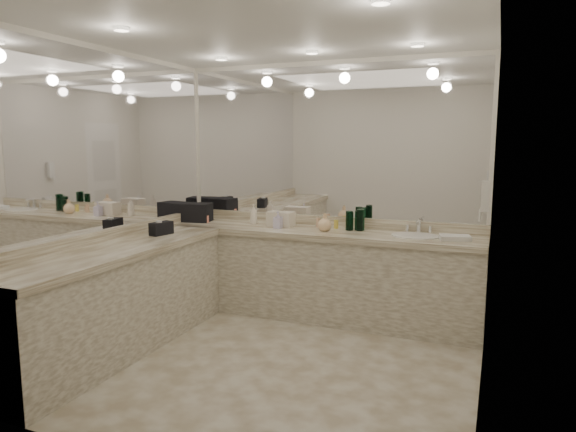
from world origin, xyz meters
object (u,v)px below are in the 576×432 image
at_px(wall_phone, 485,196).
at_px(soap_bottle_a, 254,214).
at_px(soap_bottle_b, 278,220).
at_px(soap_bottle_c, 325,222).
at_px(hand_towel, 455,238).
at_px(cream_cosmetic_case, 281,219).
at_px(black_toiletry_bag, 194,212).
at_px(sink, 415,237).

relative_size(wall_phone, soap_bottle_a, 1.12).
height_order(soap_bottle_b, soap_bottle_c, soap_bottle_c).
bearing_deg(hand_towel, soap_bottle_b, -178.93).
bearing_deg(soap_bottle_c, cream_cosmetic_case, 168.84).
bearing_deg(soap_bottle_c, black_toiletry_bag, 178.25).
bearing_deg(soap_bottle_c, soap_bottle_a, 171.67).
distance_m(hand_towel, soap_bottle_b, 1.73).
xyz_separation_m(sink, soap_bottle_b, (-1.37, -0.09, 0.09)).
bearing_deg(sink, cream_cosmetic_case, 177.85).
bearing_deg(hand_towel, soap_bottle_a, 176.51).
relative_size(sink, soap_bottle_c, 2.49).
bearing_deg(soap_bottle_b, wall_phone, -11.88).
height_order(black_toiletry_bag, soap_bottle_a, soap_bottle_a).
relative_size(black_toiletry_bag, soap_bottle_a, 1.68).
bearing_deg(black_toiletry_bag, soap_bottle_c, -1.75).
relative_size(cream_cosmetic_case, soap_bottle_b, 1.55).
bearing_deg(hand_towel, soap_bottle_c, 179.86).
distance_m(wall_phone, black_toiletry_bag, 3.08).
bearing_deg(black_toiletry_bag, soap_bottle_a, 6.33).
bearing_deg(cream_cosmetic_case, soap_bottle_b, -77.09).
height_order(wall_phone, soap_bottle_c, wall_phone).
distance_m(wall_phone, soap_bottle_a, 2.42).
xyz_separation_m(hand_towel, soap_bottle_c, (-1.24, 0.00, 0.07)).
relative_size(sink, soap_bottle_a, 2.05).
distance_m(cream_cosmetic_case, soap_bottle_a, 0.33).
xyz_separation_m(cream_cosmetic_case, soap_bottle_b, (0.03, -0.14, 0.01)).
bearing_deg(wall_phone, hand_towel, 118.57).
height_order(hand_towel, soap_bottle_a, soap_bottle_a).
bearing_deg(cream_cosmetic_case, black_toiletry_bag, -175.58).
xyz_separation_m(wall_phone, cream_cosmetic_case, (-2.00, 0.55, -0.37)).
height_order(sink, cream_cosmetic_case, cream_cosmetic_case).
bearing_deg(soap_bottle_a, cream_cosmetic_case, -3.79).
bearing_deg(soap_bottle_c, sink, 3.27).
height_order(wall_phone, cream_cosmetic_case, wall_phone).
bearing_deg(wall_phone, cream_cosmetic_case, 164.56).
xyz_separation_m(sink, black_toiletry_bag, (-2.42, -0.00, 0.11)).
xyz_separation_m(black_toiletry_bag, soap_bottle_c, (1.54, -0.05, -0.01)).
relative_size(black_toiletry_bag, hand_towel, 1.36).
xyz_separation_m(wall_phone, black_toiletry_bag, (-3.02, 0.50, -0.35)).
relative_size(sink, soap_bottle_b, 2.54).
xyz_separation_m(cream_cosmetic_case, soap_bottle_a, (-0.33, 0.02, 0.03)).
height_order(black_toiletry_bag, cream_cosmetic_case, black_toiletry_bag).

